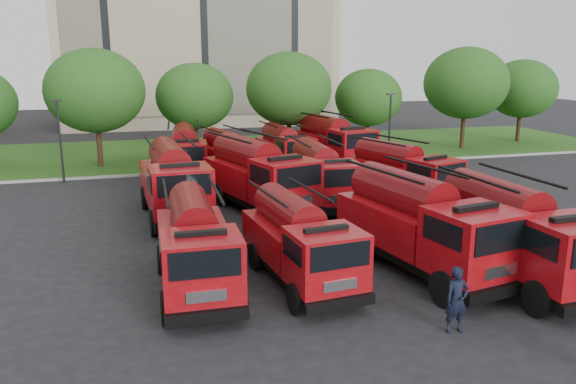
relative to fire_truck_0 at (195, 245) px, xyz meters
name	(u,v)px	position (x,y,z in m)	size (l,w,h in m)	color
ground	(294,263)	(3.85, 1.48, -1.56)	(140.00, 140.00, 0.00)	black
lawn	(207,152)	(3.85, 27.48, -1.50)	(70.00, 16.00, 0.12)	#1F4F15
curb	(222,171)	(3.85, 19.38, -1.49)	(70.00, 0.30, 0.14)	gray
apartment_building	(196,12)	(5.85, 49.42, 10.94)	(30.00, 14.18, 25.00)	tan
tree_2	(95,91)	(-4.15, 22.98, 3.80)	(6.72, 6.72, 8.22)	#382314
tree_3	(195,96)	(2.85, 25.48, 3.13)	(5.88, 5.88, 7.19)	#382314
tree_4	(289,89)	(9.85, 23.98, 3.66)	(6.55, 6.55, 8.01)	#382314
tree_5	(368,98)	(16.85, 24.98, 2.79)	(5.46, 5.46, 6.68)	#382314
tree_6	(466,83)	(24.85, 23.48, 3.93)	(6.89, 6.89, 8.42)	#382314
tree_7	(522,89)	(31.85, 25.48, 3.26)	(6.05, 6.05, 7.39)	#382314
lamp_post_0	(60,136)	(-6.15, 18.68, 1.34)	(0.60, 0.25, 5.11)	black
lamp_post_1	(390,125)	(15.85, 18.68, 1.34)	(0.60, 0.25, 5.11)	black
fire_truck_0	(195,245)	(0.00, 0.00, 0.00)	(2.62, 6.85, 3.09)	black
fire_truck_1	(299,241)	(3.51, -0.31, -0.07)	(2.91, 6.68, 2.95)	black
fire_truck_2	(421,224)	(8.04, -0.49, 0.21)	(4.05, 8.07, 3.51)	black
fire_truck_3	(514,233)	(10.77, -2.09, 0.15)	(3.00, 7.56, 3.39)	black
fire_truck_4	(173,181)	(-0.06, 9.11, 0.21)	(3.19, 7.86, 3.51)	black
fire_truck_5	(258,175)	(4.14, 9.19, 0.25)	(4.85, 8.32, 3.59)	black
fire_truck_6	(321,175)	(7.54, 9.38, 0.05)	(2.72, 7.06, 3.19)	black
fire_truck_7	(401,172)	(12.05, 9.09, 0.01)	(4.45, 7.22, 3.11)	black
fire_truck_8	(185,155)	(1.21, 17.11, 0.13)	(3.15, 7.54, 3.35)	black
fire_truck_9	(230,155)	(4.06, 16.99, -0.04)	(3.78, 6.96, 3.01)	black
fire_truck_10	(284,148)	(8.13, 18.92, -0.05)	(2.86, 6.76, 3.00)	black
fire_truck_11	(332,142)	(11.58, 18.84, 0.23)	(4.05, 8.15, 3.55)	black
firefighter_0	(454,332)	(6.76, -5.03, -1.56)	(0.71, 0.52, 1.95)	black
firefighter_2	(570,247)	(15.37, 0.24, -1.56)	(0.90, 0.51, 1.54)	#A9170D
firefighter_3	(476,236)	(12.42, 2.50, -1.56)	(1.15, 0.59, 1.77)	black
firefighter_4	(193,255)	(0.21, 3.40, -1.56)	(0.72, 0.47, 1.47)	black
firefighter_5	(386,205)	(10.87, 8.33, -1.56)	(1.49, 0.64, 1.61)	#A9170D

